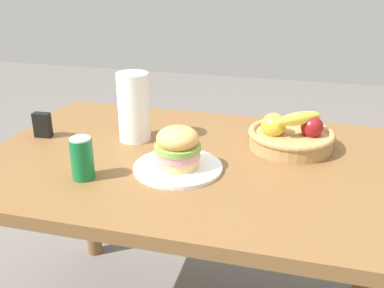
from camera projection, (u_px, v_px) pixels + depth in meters
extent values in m
cube|color=brown|center=(200.00, 164.00, 1.43)|extent=(1.40, 0.90, 0.04)
cylinder|color=brown|center=(89.00, 189.00, 2.05)|extent=(0.07, 0.07, 0.71)
cylinder|color=brown|center=(372.00, 227.00, 1.76)|extent=(0.07, 0.07, 0.71)
cylinder|color=white|center=(178.00, 167.00, 1.34)|extent=(0.27, 0.27, 0.01)
cylinder|color=#E5BC75|center=(178.00, 161.00, 1.34)|extent=(0.13, 0.13, 0.03)
cylinder|color=pink|center=(178.00, 153.00, 1.33)|extent=(0.14, 0.14, 0.02)
cylinder|color=#84A84C|center=(178.00, 147.00, 1.32)|extent=(0.14, 0.14, 0.02)
ellipsoid|color=#EAAD5D|center=(178.00, 138.00, 1.31)|extent=(0.13, 0.13, 0.07)
cylinder|color=#147238|center=(82.00, 159.00, 1.27)|extent=(0.07, 0.07, 0.12)
cylinder|color=silver|center=(80.00, 139.00, 1.25)|extent=(0.06, 0.06, 0.00)
cylinder|color=tan|center=(291.00, 140.00, 1.49)|extent=(0.28, 0.28, 0.05)
torus|color=tan|center=(291.00, 134.00, 1.48)|extent=(0.29, 0.29, 0.02)
sphere|color=maroon|center=(312.00, 127.00, 1.46)|extent=(0.07, 0.07, 0.07)
sphere|color=gold|center=(274.00, 125.00, 1.47)|extent=(0.08, 0.08, 0.08)
ellipsoid|color=yellow|center=(299.00, 119.00, 1.44)|extent=(0.17, 0.15, 0.06)
cylinder|color=white|center=(134.00, 107.00, 1.52)|extent=(0.11, 0.11, 0.24)
cube|color=black|center=(42.00, 125.00, 1.57)|extent=(0.06, 0.03, 0.09)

